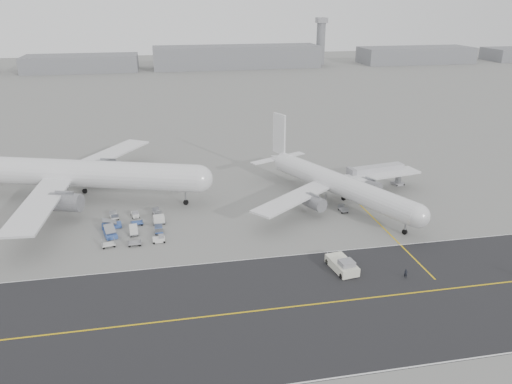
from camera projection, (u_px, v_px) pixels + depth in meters
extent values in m
plane|color=gray|center=(243.00, 254.00, 91.58)|extent=(700.00, 700.00, 0.00)
cube|color=#262629|center=(296.00, 306.00, 76.01)|extent=(220.00, 32.00, 0.02)
cube|color=gold|center=(296.00, 306.00, 76.00)|extent=(220.00, 0.30, 0.01)
cube|color=silver|center=(273.00, 257.00, 90.45)|extent=(220.00, 0.25, 0.01)
cube|color=silver|center=(329.00, 379.00, 61.56)|extent=(220.00, 0.25, 0.01)
cube|color=gold|center=(384.00, 229.00, 101.50)|extent=(0.30, 40.00, 0.01)
cylinder|color=slate|center=(321.00, 44.00, 346.60)|extent=(6.00, 6.00, 28.00)
cube|color=gray|center=(322.00, 20.00, 340.96)|extent=(7.00, 7.00, 3.50)
cylinder|color=white|center=(83.00, 174.00, 113.91)|extent=(53.77, 23.22, 6.26)
sphere|color=white|center=(199.00, 179.00, 110.64)|extent=(6.13, 6.13, 6.13)
cube|color=white|center=(39.00, 204.00, 99.13)|extent=(8.96, 30.39, 0.45)
cube|color=white|center=(107.00, 156.00, 129.58)|extent=(21.70, 28.86, 0.45)
cylinder|color=gray|center=(66.00, 202.00, 104.15)|extent=(7.54, 5.79, 3.88)
cylinder|color=gray|center=(109.00, 168.00, 125.06)|extent=(7.54, 5.79, 3.88)
cylinder|color=black|center=(186.00, 202.00, 113.16)|extent=(1.28, 0.85, 1.18)
cylinder|color=black|center=(70.00, 203.00, 112.80)|extent=(1.28, 0.85, 1.18)
cylinder|color=black|center=(85.00, 191.00, 119.74)|extent=(1.28, 0.85, 1.18)
cylinder|color=gray|center=(186.00, 196.00, 112.56)|extent=(0.36, 0.36, 3.29)
cylinder|color=white|center=(341.00, 185.00, 111.36)|extent=(21.71, 39.99, 4.79)
sphere|color=white|center=(418.00, 216.00, 95.54)|extent=(4.69, 4.69, 4.69)
cone|color=white|center=(280.00, 159.00, 127.82)|extent=(7.31, 9.21, 4.31)
cube|color=white|center=(279.00, 134.00, 125.80)|extent=(2.36, 4.38, 10.19)
cube|color=white|center=(265.00, 161.00, 126.08)|extent=(7.90, 5.26, 0.25)
cube|color=white|center=(291.00, 155.00, 130.63)|extent=(7.90, 5.26, 0.25)
cube|color=white|center=(294.00, 198.00, 105.51)|extent=(21.11, 18.27, 0.45)
cube|color=white|center=(375.00, 175.00, 119.19)|extent=(23.47, 9.20, 0.45)
cylinder|color=gray|center=(314.00, 202.00, 106.55)|extent=(4.82, 5.87, 2.97)
cylinder|color=gray|center=(370.00, 186.00, 115.94)|extent=(4.82, 5.87, 2.97)
cylinder|color=black|center=(405.00, 232.00, 99.07)|extent=(0.89, 1.15, 1.04)
cylinder|color=black|center=(325.00, 204.00, 112.56)|extent=(0.89, 1.15, 1.04)
cylinder|color=black|center=(344.00, 198.00, 115.67)|extent=(0.89, 1.15, 1.04)
cylinder|color=gray|center=(405.00, 226.00, 98.61)|extent=(0.36, 0.36, 2.51)
cube|color=silver|center=(342.00, 265.00, 85.93)|extent=(4.17, 7.10, 1.51)
cube|color=gray|center=(347.00, 263.00, 84.19)|extent=(2.66, 2.48, 0.97)
cylinder|color=gray|center=(331.00, 256.00, 89.68)|extent=(0.58, 2.80, 0.17)
cylinder|color=black|center=(342.00, 276.00, 83.38)|extent=(0.57, 1.02, 0.97)
cylinder|color=black|center=(357.00, 273.00, 84.25)|extent=(0.57, 1.02, 0.97)
cylinder|color=black|center=(328.00, 262.00, 87.94)|extent=(0.57, 1.02, 0.97)
cylinder|color=black|center=(342.00, 259.00, 88.80)|extent=(0.57, 1.02, 0.97)
cylinder|color=gray|center=(398.00, 177.00, 124.88)|extent=(1.54, 1.54, 3.85)
cube|color=gray|center=(398.00, 183.00, 125.46)|extent=(2.88, 2.88, 0.67)
cube|color=#B1B1B6|center=(376.00, 171.00, 121.78)|extent=(14.69, 5.01, 2.50)
cube|color=gray|center=(351.00, 174.00, 119.53)|extent=(1.64, 3.23, 2.89)
cylinder|color=black|center=(399.00, 182.00, 126.75)|extent=(0.38, 0.62, 0.58)
imported|color=black|center=(406.00, 274.00, 83.42)|extent=(0.71, 0.60, 1.65)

